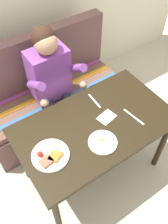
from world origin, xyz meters
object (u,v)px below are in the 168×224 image
at_px(person, 53,80).
at_px(fork, 94,101).
at_px(table, 95,130).
at_px(knife, 134,117).
at_px(couch, 51,99).
at_px(plate_eggs, 103,142).
at_px(plate_breakfast, 50,156).
at_px(napkin, 107,117).

bearing_deg(person, fork, -68.78).
distance_m(table, knife, 0.32).
bearing_deg(fork, table, -121.65).
relative_size(couch, plate_eggs, 6.94).
distance_m(plate_breakfast, fork, 0.60).
relative_size(table, person, 0.99).
distance_m(plate_eggs, napkin, 0.23).
bearing_deg(plate_eggs, napkin, 45.46).
distance_m(fork, knife, 0.34).
height_order(couch, fork, couch).
height_order(person, fork, person).
xyz_separation_m(table, fork, (0.13, 0.19, 0.08)).
relative_size(napkin, fork, 0.79).
bearing_deg(plate_eggs, couch, 86.48).
xyz_separation_m(couch, napkin, (0.11, -0.76, 0.40)).
xyz_separation_m(napkin, knife, (0.17, -0.11, -0.00)).
xyz_separation_m(plate_breakfast, fork, (0.55, 0.25, -0.01)).
bearing_deg(plate_breakfast, couch, 63.18).
relative_size(plate_eggs, fork, 1.22).
distance_m(person, fork, 0.43).
bearing_deg(knife, plate_eggs, -178.86).
bearing_deg(couch, table, -90.00).
bearing_deg(knife, fork, 108.78).
bearing_deg(knife, napkin, 139.03).
bearing_deg(plate_breakfast, plate_eggs, -17.16).
height_order(plate_breakfast, napkin, plate_breakfast).
bearing_deg(fork, couch, 105.58).
distance_m(table, plate_breakfast, 0.43).
bearing_deg(napkin, knife, -33.36).
height_order(table, fork, fork).
xyz_separation_m(table, person, (-0.02, 0.59, 0.09)).
relative_size(table, couch, 0.83).
relative_size(person, fork, 7.13).
bearing_deg(couch, napkin, -82.00).
distance_m(person, plate_breakfast, 0.75).
bearing_deg(person, couch, 82.12).
xyz_separation_m(couch, fork, (0.13, -0.57, 0.40)).
height_order(table, knife, knife).
xyz_separation_m(fork, knife, (0.15, -0.31, 0.00)).
bearing_deg(table, plate_breakfast, -172.31).
xyz_separation_m(couch, person, (-0.02, -0.17, 0.41)).
bearing_deg(table, fork, 55.60).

